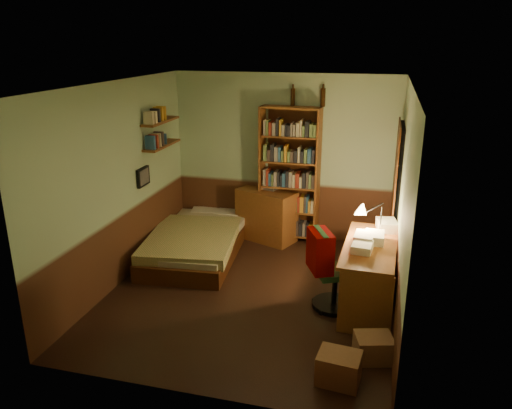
% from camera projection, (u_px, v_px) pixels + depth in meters
% --- Properties ---
extents(floor, '(3.50, 4.00, 0.02)m').
position_uv_depth(floor, '(251.00, 292.00, 6.40)').
color(floor, black).
rests_on(floor, ground).
extents(ceiling, '(3.50, 4.00, 0.02)m').
position_uv_depth(ceiling, '(250.00, 83.00, 5.56)').
color(ceiling, silver).
rests_on(ceiling, wall_back).
extents(wall_back, '(3.50, 0.02, 2.60)m').
position_uv_depth(wall_back, '(284.00, 158.00, 7.82)').
color(wall_back, '#96B58F').
rests_on(wall_back, ground).
extents(wall_left, '(0.02, 4.00, 2.60)m').
position_uv_depth(wall_left, '(119.00, 185.00, 6.40)').
color(wall_left, '#96B58F').
rests_on(wall_left, ground).
extents(wall_right, '(0.02, 4.00, 2.60)m').
position_uv_depth(wall_right, '(403.00, 207.00, 5.56)').
color(wall_right, '#96B58F').
rests_on(wall_right, ground).
extents(wall_front, '(3.50, 0.02, 2.60)m').
position_uv_depth(wall_front, '(188.00, 266.00, 4.13)').
color(wall_front, '#96B58F').
rests_on(wall_front, ground).
extents(doorway, '(0.06, 0.90, 2.00)m').
position_uv_depth(doorway, '(396.00, 198.00, 6.86)').
color(doorway, black).
rests_on(doorway, ground).
extents(door_trim, '(0.02, 0.98, 2.08)m').
position_uv_depth(door_trim, '(393.00, 198.00, 6.87)').
color(door_trim, '#391A0A').
rests_on(door_trim, ground).
extents(bed, '(1.35, 2.28, 0.65)m').
position_uv_depth(bed, '(197.00, 233.00, 7.44)').
color(bed, olive).
rests_on(bed, ground).
extents(dresser, '(1.02, 0.77, 0.82)m').
position_uv_depth(dresser, '(267.00, 215.00, 7.93)').
color(dresser, brown).
rests_on(dresser, ground).
extents(mini_stereo, '(0.33, 0.28, 0.15)m').
position_uv_depth(mini_stereo, '(269.00, 184.00, 7.89)').
color(mini_stereo, '#B2B2B7').
rests_on(mini_stereo, dresser).
extents(bookshelf, '(0.93, 0.35, 2.12)m').
position_uv_depth(bookshelf, '(289.00, 176.00, 7.72)').
color(bookshelf, brown).
rests_on(bookshelf, ground).
extents(bottle_left, '(0.07, 0.07, 0.25)m').
position_uv_depth(bottle_left, '(293.00, 97.00, 7.44)').
color(bottle_left, black).
rests_on(bottle_left, bookshelf).
extents(bottle_right, '(0.08, 0.08, 0.27)m').
position_uv_depth(bottle_right, '(323.00, 97.00, 7.33)').
color(bottle_right, black).
rests_on(bottle_right, bookshelf).
extents(desk, '(0.66, 1.48, 0.78)m').
position_uv_depth(desk, '(368.00, 275.00, 5.99)').
color(desk, brown).
rests_on(desk, ground).
extents(paper_stack, '(0.29, 0.36, 0.13)m').
position_uv_depth(paper_stack, '(387.00, 225.00, 6.30)').
color(paper_stack, silver).
rests_on(paper_stack, desk).
extents(desk_lamp, '(0.18, 0.18, 0.55)m').
position_uv_depth(desk_lamp, '(381.00, 213.00, 6.11)').
color(desk_lamp, black).
rests_on(desk_lamp, desk).
extents(office_chair, '(0.59, 0.57, 0.93)m').
position_uv_depth(office_chair, '(335.00, 272.00, 5.89)').
color(office_chair, '#2A582E').
rests_on(office_chair, ground).
extents(red_jacket, '(0.29, 0.44, 0.48)m').
position_uv_depth(red_jacket, '(321.00, 209.00, 5.91)').
color(red_jacket, '#970402').
rests_on(red_jacket, office_chair).
extents(wall_shelf_lower, '(0.20, 0.90, 0.03)m').
position_uv_depth(wall_shelf_lower, '(162.00, 145.00, 7.28)').
color(wall_shelf_lower, brown).
rests_on(wall_shelf_lower, wall_left).
extents(wall_shelf_upper, '(0.20, 0.90, 0.03)m').
position_uv_depth(wall_shelf_upper, '(161.00, 121.00, 7.17)').
color(wall_shelf_upper, brown).
rests_on(wall_shelf_upper, wall_left).
extents(framed_picture, '(0.04, 0.32, 0.26)m').
position_uv_depth(framed_picture, '(143.00, 177.00, 6.95)').
color(framed_picture, black).
rests_on(framed_picture, wall_left).
extents(cardboard_box_a, '(0.42, 0.35, 0.30)m').
position_uv_depth(cardboard_box_a, '(339.00, 368.00, 4.68)').
color(cardboard_box_a, brown).
rests_on(cardboard_box_a, ground).
extents(cardboard_box_b, '(0.43, 0.39, 0.26)m').
position_uv_depth(cardboard_box_b, '(373.00, 348.00, 5.02)').
color(cardboard_box_b, brown).
rests_on(cardboard_box_b, ground).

